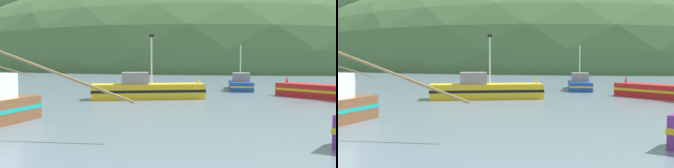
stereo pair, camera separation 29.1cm
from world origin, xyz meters
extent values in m
ellipsoid|color=#47703D|center=(17.54, 167.74, 0.00)|extent=(219.05, 175.24, 71.92)
ellipsoid|color=#47703D|center=(1.52, 168.09, 0.00)|extent=(173.12, 138.49, 107.08)
cone|color=white|center=(-15.86, 47.44, 1.38)|extent=(0.22, 0.22, 0.70)
cylinder|color=#997F4C|center=(-12.78, 42.96, 2.01)|extent=(5.34, 0.68, 1.47)
cylinder|color=#997F4C|center=(1.72, 18.30, 2.84)|extent=(7.48, 1.42, 2.57)
cone|color=red|center=(14.88, 39.95, 1.50)|extent=(0.28, 0.28, 0.70)
cube|color=gold|center=(3.00, 35.13, 0.62)|extent=(9.46, 4.47, 1.24)
cube|color=black|center=(3.00, 35.13, 0.68)|extent=(9.55, 4.52, 0.22)
cone|color=gold|center=(7.10, 36.20, 1.59)|extent=(0.24, 0.24, 0.70)
cube|color=gray|center=(1.96, 34.86, 1.72)|extent=(2.52, 2.33, 0.96)
cylinder|color=silver|center=(3.28, 35.20, 3.16)|extent=(0.12, 0.12, 3.84)
cube|color=black|center=(3.28, 35.20, 5.20)|extent=(0.36, 0.12, 0.20)
cube|color=#19479E|center=(11.02, 46.02, 0.46)|extent=(2.34, 7.11, 0.91)
cube|color=gold|center=(11.02, 46.02, 0.50)|extent=(2.36, 7.19, 0.16)
cone|color=#19479E|center=(10.99, 49.29, 1.26)|extent=(0.20, 0.20, 0.70)
cube|color=gray|center=(11.03, 44.94, 1.36)|extent=(1.72, 1.90, 0.90)
cylinder|color=silver|center=(11.02, 46.19, 2.81)|extent=(0.12, 0.12, 3.79)
cube|color=gold|center=(11.02, 46.19, 4.83)|extent=(0.03, 0.36, 0.20)
camera|label=1|loc=(8.93, 0.72, 3.49)|focal=45.35mm
camera|label=2|loc=(9.22, 0.76, 3.49)|focal=45.35mm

